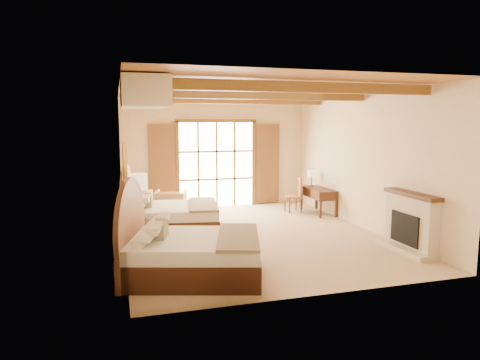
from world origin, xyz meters
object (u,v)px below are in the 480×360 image
object	(u,v)px
armchair	(171,204)
desk	(318,200)
bed_far	(165,215)
nightstand	(140,235)
bed_near	(184,251)

from	to	relation	value
armchair	desk	size ratio (longest dim) A/B	0.62
bed_far	desk	world-z (taller)	bed_far
nightstand	armchair	world-z (taller)	armchair
bed_near	armchair	world-z (taller)	bed_near
armchair	nightstand	bearing A→B (deg)	85.95
nightstand	bed_far	bearing A→B (deg)	41.31
bed_near	armchair	size ratio (longest dim) A/B	3.19
nightstand	bed_near	bearing A→B (deg)	-91.06
bed_near	nightstand	distance (m)	1.89
bed_near	bed_far	size ratio (longest dim) A/B	1.11
bed_near	bed_far	xyz separation A→B (m)	(0.01, 2.87, -0.01)
armchair	desk	distance (m)	4.04
bed_far	armchair	world-z (taller)	bed_far
nightstand	armchair	distance (m)	2.87
bed_far	nightstand	world-z (taller)	bed_far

